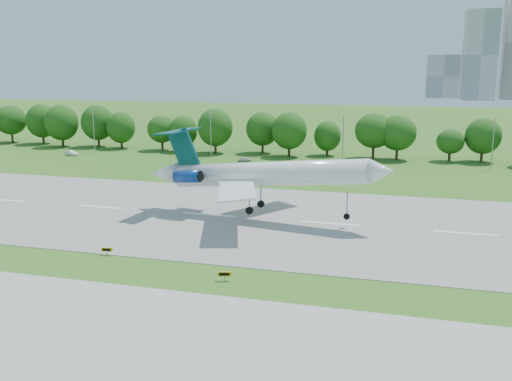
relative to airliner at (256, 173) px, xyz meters
name	(u,v)px	position (x,y,z in m)	size (l,w,h in m)	color
ground	(140,265)	(-7.97, -25.27, -7.43)	(600.00, 600.00, 0.00)	#245616
runway	(209,215)	(-7.97, -0.27, -7.39)	(400.00, 45.00, 0.08)	gray
taxiway	(52,329)	(-7.97, -43.27, -7.39)	(400.00, 23.00, 0.08)	#ADADA8
tree_line	(292,133)	(-7.97, 66.73, -1.25)	(288.40, 8.40, 10.40)	#382314
light_poles	(275,136)	(-10.47, 56.73, -1.09)	(175.90, 0.25, 12.19)	gray
airliner	(256,173)	(0.00, 0.00, 0.00)	(41.24, 29.66, 12.91)	white
taxi_sign_centre	(107,250)	(-13.80, -22.86, -6.67)	(1.48, 0.43, 1.03)	gray
taxi_sign_right	(225,274)	(3.83, -27.42, -6.60)	(1.58, 0.63, 1.13)	gray
service_vehicle_a	(71,153)	(-66.45, 50.20, -6.77)	(1.40, 4.03, 1.33)	silver
service_vehicle_b	(245,159)	(-17.45, 52.80, -6.85)	(1.37, 3.41, 1.16)	silver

